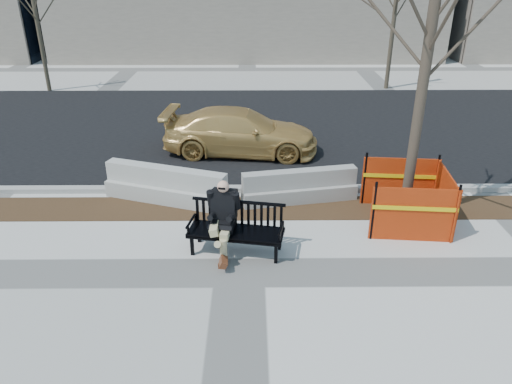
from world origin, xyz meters
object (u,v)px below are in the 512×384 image
bench (236,252)px  jersey_barrier_right (299,200)px  seated_man (224,249)px  jersey_barrier_left (168,200)px  tree_fence (403,221)px  sedan (241,153)px

bench → jersey_barrier_right: size_ratio=0.69×
seated_man → jersey_barrier_right: (1.71, 2.21, 0.00)m
jersey_barrier_left → tree_fence: bearing=7.9°
tree_fence → bench: bearing=-161.6°
jersey_barrier_left → bench: bearing=-33.9°
tree_fence → jersey_barrier_right: bearing=154.2°
tree_fence → sedan: (-3.70, 4.33, 0.00)m
seated_man → jersey_barrier_right: 2.79m
jersey_barrier_left → jersey_barrier_right: bearing=19.1°
sedan → jersey_barrier_left: (-1.72, -3.24, 0.00)m
bench → sedan: size_ratio=0.42×
sedan → jersey_barrier_left: size_ratio=1.49×
bench → tree_fence: bearing=28.9°
sedan → seated_man: bearing=-177.0°
jersey_barrier_left → jersey_barrier_right: jersey_barrier_left is taller
bench → tree_fence: tree_fence is taller
jersey_barrier_right → tree_fence: bearing=-36.4°
sedan → bench: bearing=-174.3°
jersey_barrier_left → jersey_barrier_right: size_ratio=1.10×
tree_fence → jersey_barrier_left: tree_fence is taller
seated_man → sedan: size_ratio=0.32×
bench → jersey_barrier_left: (-1.74, 2.32, 0.00)m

